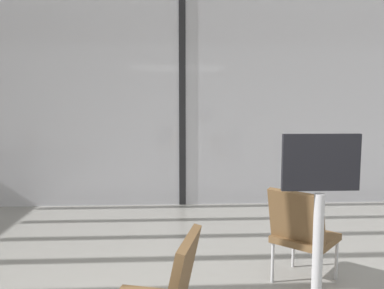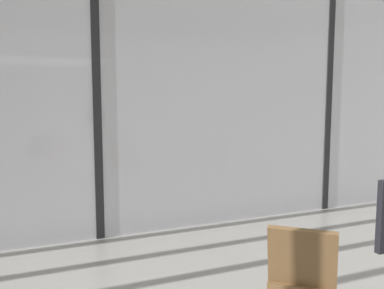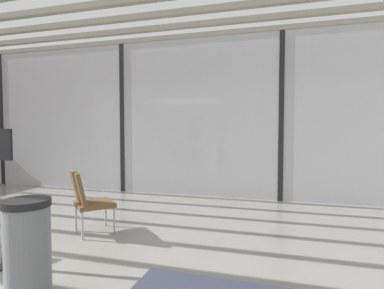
% 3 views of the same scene
% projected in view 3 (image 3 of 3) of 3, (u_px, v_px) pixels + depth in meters
% --- Properties ---
extents(glass_curtain_wall, '(14.00, 0.08, 3.37)m').
position_uv_depth(glass_curtain_wall, '(123.00, 118.00, 7.08)').
color(glass_curtain_wall, silver).
rests_on(glass_curtain_wall, ground).
extents(window_mullion_0, '(0.10, 0.12, 3.37)m').
position_uv_depth(window_mullion_0, '(3.00, 120.00, 8.05)').
color(window_mullion_0, black).
rests_on(window_mullion_0, ground).
extents(window_mullion_1, '(0.10, 0.12, 3.37)m').
position_uv_depth(window_mullion_1, '(123.00, 118.00, 7.08)').
color(window_mullion_1, black).
rests_on(window_mullion_1, ground).
extents(window_mullion_2, '(0.10, 0.12, 3.37)m').
position_uv_depth(window_mullion_2, '(281.00, 117.00, 6.11)').
color(window_mullion_2, black).
rests_on(window_mullion_2, ground).
extents(parked_airplane, '(13.18, 4.43, 4.43)m').
position_uv_depth(parked_airplane, '(173.00, 110.00, 12.61)').
color(parked_airplane, silver).
rests_on(parked_airplane, ground).
extents(lounge_chair_4, '(0.71, 0.71, 0.87)m').
position_uv_depth(lounge_chair_4, '(88.00, 198.00, 4.21)').
color(lounge_chair_4, brown).
rests_on(lounge_chair_4, ground).
extents(trash_bin, '(0.38, 0.38, 0.86)m').
position_uv_depth(trash_bin, '(28.00, 250.00, 2.55)').
color(trash_bin, slate).
rests_on(trash_bin, ground).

